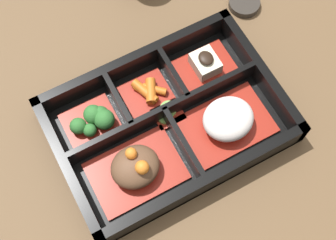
{
  "coord_description": "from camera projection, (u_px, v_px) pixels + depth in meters",
  "views": [
    {
      "loc": [
        0.13,
        0.23,
        0.66
      ],
      "look_at": [
        0.0,
        0.0,
        0.03
      ],
      "focal_mm": 50.0,
      "sensor_mm": 36.0,
      "label": 1
    }
  ],
  "objects": [
    {
      "name": "ground_plane",
      "position": [
        168.0,
        126.0,
        0.71
      ],
      "size": [
        3.0,
        3.0,
        0.0
      ],
      "primitive_type": "plane",
      "color": "brown"
    },
    {
      "name": "bento_base",
      "position": [
        168.0,
        125.0,
        0.71
      ],
      "size": [
        0.33,
        0.23,
        0.01
      ],
      "color": "black",
      "rests_on": "ground_plane"
    },
    {
      "name": "bento_rim",
      "position": [
        167.0,
        118.0,
        0.69
      ],
      "size": [
        0.33,
        0.23,
        0.05
      ],
      "color": "black",
      "rests_on": "ground_plane"
    },
    {
      "name": "bowl_rice",
      "position": [
        228.0,
        120.0,
        0.68
      ],
      "size": [
        0.13,
        0.09,
        0.05
      ],
      "color": "maroon",
      "rests_on": "bento_base"
    },
    {
      "name": "bowl_stew",
      "position": [
        136.0,
        168.0,
        0.66
      ],
      "size": [
        0.13,
        0.09,
        0.05
      ],
      "color": "maroon",
      "rests_on": "bento_base"
    },
    {
      "name": "bowl_tofu",
      "position": [
        205.0,
        65.0,
        0.73
      ],
      "size": [
        0.09,
        0.07,
        0.04
      ],
      "color": "maroon",
      "rests_on": "bento_base"
    },
    {
      "name": "bowl_carrots",
      "position": [
        148.0,
        93.0,
        0.71
      ],
      "size": [
        0.07,
        0.07,
        0.02
      ],
      "color": "maroon",
      "rests_on": "bento_base"
    },
    {
      "name": "bowl_greens",
      "position": [
        94.0,
        120.0,
        0.69
      ],
      "size": [
        0.08,
        0.07,
        0.04
      ],
      "color": "maroon",
      "rests_on": "bento_base"
    },
    {
      "name": "bowl_pickles",
      "position": [
        168.0,
        113.0,
        0.7
      ],
      "size": [
        0.04,
        0.04,
        0.01
      ],
      "color": "maroon",
      "rests_on": "bento_base"
    },
    {
      "name": "sauce_dish",
      "position": [
        244.0,
        3.0,
        0.79
      ],
      "size": [
        0.05,
        0.05,
        0.01
      ],
      "color": "#2D2823",
      "rests_on": "ground_plane"
    }
  ]
}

